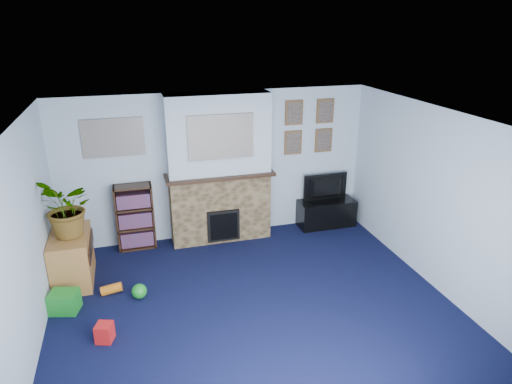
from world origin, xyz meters
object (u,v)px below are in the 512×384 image
object	(u,v)px
tv_stand	(326,213)
television	(327,188)
bookshelf	(135,218)
sideboard	(72,258)

from	to	relation	value
tv_stand	television	xyz separation A→B (m)	(0.00, 0.02, 0.47)
television	bookshelf	xyz separation A→B (m)	(-3.24, 0.06, -0.20)
tv_stand	bookshelf	bearing A→B (deg)	178.65
tv_stand	bookshelf	size ratio (longest dim) A/B	0.94
television	bookshelf	size ratio (longest dim) A/B	0.76
television	bookshelf	bearing A→B (deg)	-2.13
television	bookshelf	distance (m)	3.24
tv_stand	television	distance (m)	0.47
bookshelf	sideboard	world-z (taller)	bookshelf
television	bookshelf	world-z (taller)	bookshelf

